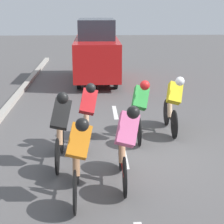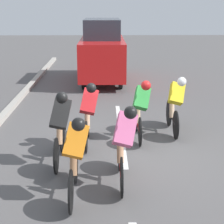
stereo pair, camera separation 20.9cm
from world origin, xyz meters
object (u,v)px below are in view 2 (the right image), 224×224
(cyclist_black, at_px, (60,125))
(cyclist_pink, at_px, (124,142))
(cyclist_green, at_px, (141,108))
(cyclist_orange, at_px, (75,155))
(support_car, at_px, (102,51))
(cyclist_yellow, at_px, (175,103))
(cyclist_red, at_px, (89,112))

(cyclist_black, bearing_deg, cyclist_pink, 142.45)
(cyclist_green, bearing_deg, cyclist_orange, 64.67)
(cyclist_pink, bearing_deg, support_car, -87.40)
(cyclist_yellow, xyz_separation_m, cyclist_black, (2.56, 1.76, 0.05))
(cyclist_pink, xyz_separation_m, cyclist_orange, (0.80, 0.48, -0.03))
(cyclist_red, relative_size, cyclist_orange, 0.98)
(cyclist_orange, height_order, support_car, support_car)
(cyclist_green, bearing_deg, cyclist_black, 38.73)
(cyclist_yellow, relative_size, cyclist_orange, 1.00)
(cyclist_yellow, distance_m, cyclist_red, 2.19)
(cyclist_yellow, distance_m, cyclist_orange, 3.83)
(cyclist_green, xyz_separation_m, support_car, (0.91, -6.77, 0.45))
(cyclist_black, xyz_separation_m, cyclist_orange, (-0.39, 1.39, -0.04))
(cyclist_yellow, height_order, cyclist_orange, cyclist_orange)
(support_car, bearing_deg, cyclist_green, 97.67)
(cyclist_yellow, bearing_deg, cyclist_orange, 55.45)
(cyclist_yellow, xyz_separation_m, cyclist_red, (2.05, 0.78, 0.02))
(cyclist_green, xyz_separation_m, cyclist_orange, (1.30, 2.74, -0.01))
(support_car, bearing_deg, cyclist_black, 84.55)
(cyclist_yellow, distance_m, cyclist_black, 3.11)
(cyclist_pink, relative_size, cyclist_orange, 1.01)
(cyclist_yellow, distance_m, cyclist_green, 0.96)
(cyclist_pink, relative_size, cyclist_black, 0.99)
(cyclist_pink, distance_m, cyclist_red, 2.01)
(cyclist_yellow, relative_size, cyclist_black, 0.98)
(cyclist_yellow, distance_m, support_car, 6.62)
(cyclist_green, bearing_deg, cyclist_pink, 77.49)
(cyclist_black, bearing_deg, support_car, -95.45)
(cyclist_pink, bearing_deg, cyclist_yellow, -117.21)
(cyclist_black, bearing_deg, cyclist_red, -117.29)
(cyclist_red, bearing_deg, cyclist_black, 62.71)
(cyclist_yellow, bearing_deg, support_car, -74.34)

